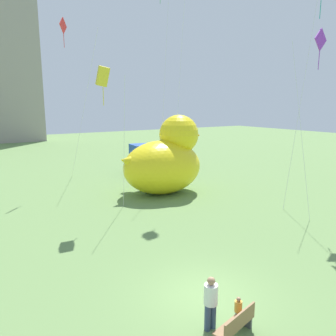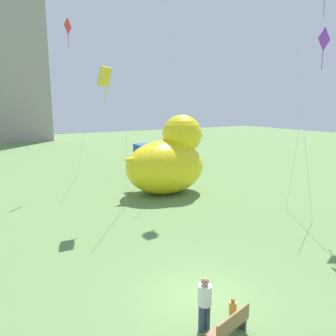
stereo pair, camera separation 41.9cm
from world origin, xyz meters
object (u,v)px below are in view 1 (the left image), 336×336
(person_adult, at_px, (211,301))
(kite_red, at_px, (65,35))
(person_child, at_px, (238,310))
(kite_yellow, at_px, (103,77))
(park_bench, at_px, (236,324))
(box_truck, at_px, (157,157))
(giant_inflatable_duck, at_px, (165,160))
(kite_purple, at_px, (319,47))
(kite_teal, at_px, (320,0))

(person_adult, xyz_separation_m, kite_red, (2.28, 21.67, 11.44))
(person_child, distance_m, kite_yellow, 14.71)
(park_bench, bearing_deg, box_truck, 64.82)
(kite_yellow, bearing_deg, giant_inflatable_duck, 21.36)
(box_truck, distance_m, kite_purple, 18.79)
(kite_purple, distance_m, kite_red, 19.26)
(kite_red, bearing_deg, box_truck, 2.31)
(giant_inflatable_duck, distance_m, kite_purple, 12.69)
(person_adult, bearing_deg, box_truck, 63.32)
(giant_inflatable_duck, height_order, kite_purple, kite_purple)
(person_child, bearing_deg, kite_red, 86.25)
(giant_inflatable_duck, bearing_deg, person_adult, -117.05)
(giant_inflatable_duck, xyz_separation_m, kite_red, (-5.03, 7.34, 9.83))
(box_truck, relative_size, kite_yellow, 0.63)
(box_truck, distance_m, kite_yellow, 15.38)
(person_adult, relative_size, box_truck, 0.30)
(giant_inflatable_duck, distance_m, kite_teal, 14.29)
(giant_inflatable_duck, distance_m, kite_yellow, 8.46)
(park_bench, distance_m, kite_red, 25.46)
(box_truck, bearing_deg, kite_purple, -85.89)
(person_child, bearing_deg, kite_teal, 27.46)
(park_bench, xyz_separation_m, box_truck, (10.71, 22.77, 0.96))
(giant_inflatable_duck, relative_size, box_truck, 1.27)
(kite_purple, bearing_deg, kite_yellow, 147.77)
(person_child, bearing_deg, person_adult, 158.47)
(person_adult, bearing_deg, person_child, -21.53)
(kite_teal, bearing_deg, kite_yellow, 150.03)
(person_adult, xyz_separation_m, person_child, (0.84, -0.33, -0.42))
(park_bench, relative_size, kite_purple, 0.15)
(person_child, relative_size, kite_yellow, 0.11)
(kite_red, relative_size, kite_yellow, 1.51)
(box_truck, height_order, kite_purple, kite_purple)
(kite_yellow, bearing_deg, kite_red, 85.90)
(giant_inflatable_duck, distance_m, kite_red, 13.26)
(kite_purple, xyz_separation_m, kite_teal, (0.30, 0.40, 2.68))
(kite_purple, xyz_separation_m, kite_red, (-9.98, 16.31, 2.35))
(kite_yellow, bearing_deg, kite_purple, -32.23)
(kite_purple, bearing_deg, kite_teal, 53.23)
(person_child, bearing_deg, park_bench, -138.77)
(box_truck, bearing_deg, giant_inflatable_duck, -116.00)
(person_adult, distance_m, box_truck, 24.65)
(park_bench, bearing_deg, person_child, 41.23)
(park_bench, bearing_deg, kite_yellow, 84.51)
(person_adult, height_order, box_truck, box_truck)
(giant_inflatable_duck, height_order, kite_red, kite_red)
(kite_purple, relative_size, kite_teal, 0.79)
(person_child, height_order, kite_yellow, kite_yellow)
(person_child, bearing_deg, kite_yellow, 86.51)
(person_child, distance_m, kite_teal, 17.98)
(park_bench, relative_size, kite_yellow, 0.18)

